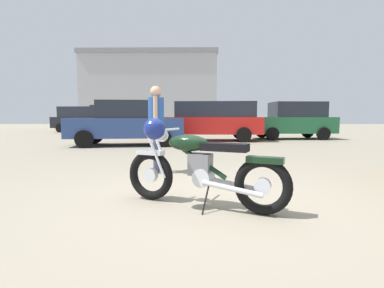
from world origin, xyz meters
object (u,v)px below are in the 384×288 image
at_px(dark_sedan_left, 211,120).
at_px(white_estate_far, 122,119).
at_px(blue_hatchback_right, 126,123).
at_px(vintage_motorcycle, 197,166).
at_px(bystander, 156,120).
at_px(silver_sedan_mid, 81,119).
at_px(pale_sedan_back, 293,120).

bearing_deg(dark_sedan_left, white_estate_far, -34.65).
height_order(dark_sedan_left, blue_hatchback_right, dark_sedan_left).
bearing_deg(vintage_motorcycle, bystander, -46.77).
height_order(vintage_motorcycle, silver_sedan_mid, silver_sedan_mid).
height_order(bystander, pale_sedan_back, pale_sedan_back).
height_order(bystander, silver_sedan_mid, silver_sedan_mid).
bearing_deg(bystander, dark_sedan_left, 75.39).
xyz_separation_m(vintage_motorcycle, white_estate_far, (-4.39, 13.67, 0.45)).
bearing_deg(bystander, pale_sedan_back, 53.70).
distance_m(bystander, blue_hatchback_right, 5.71).
height_order(white_estate_far, pale_sedan_back, pale_sedan_back).
relative_size(dark_sedan_left, silver_sedan_mid, 1.19).
distance_m(bystander, white_estate_far, 12.05).
bearing_deg(white_estate_far, blue_hatchback_right, 108.78).
relative_size(white_estate_far, silver_sedan_mid, 1.19).
height_order(vintage_motorcycle, white_estate_far, white_estate_far).
xyz_separation_m(dark_sedan_left, pale_sedan_back, (4.04, 1.02, -0.02)).
xyz_separation_m(vintage_motorcycle, pale_sedan_back, (4.69, 10.84, 0.43)).
distance_m(white_estate_far, silver_sedan_mid, 5.19).
bearing_deg(dark_sedan_left, blue_hatchback_right, 37.20).
bearing_deg(vintage_motorcycle, silver_sedan_mid, -41.11).
distance_m(bystander, dark_sedan_left, 7.79).
distance_m(bystander, silver_sedan_mid, 16.77).
distance_m(pale_sedan_back, blue_hatchback_right, 8.04).
relative_size(vintage_motorcycle, pale_sedan_back, 0.49).
bearing_deg(silver_sedan_mid, vintage_motorcycle, -59.56).
relative_size(vintage_motorcycle, blue_hatchback_right, 0.44).
xyz_separation_m(dark_sedan_left, blue_hatchback_right, (-3.29, -2.27, -0.10)).
relative_size(blue_hatchback_right, silver_sedan_mid, 1.09).
xyz_separation_m(pale_sedan_back, blue_hatchback_right, (-7.33, -3.28, -0.08)).
distance_m(vintage_motorcycle, dark_sedan_left, 9.86).
bearing_deg(blue_hatchback_right, vintage_motorcycle, 101.79).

